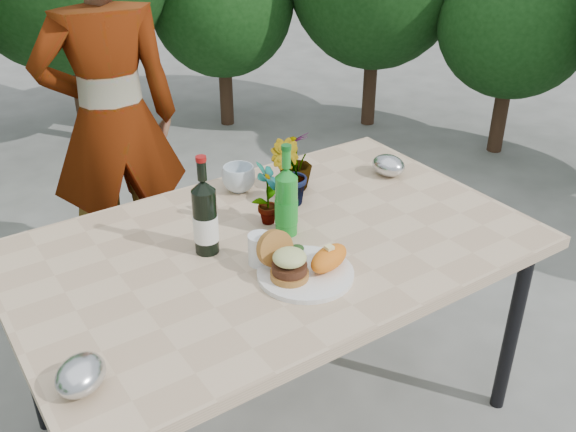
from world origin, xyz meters
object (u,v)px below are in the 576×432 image
dinner_plate (305,273)px  wine_bottle (205,218)px  patio_table (274,257)px  person (112,122)px

dinner_plate → wine_bottle: wine_bottle is taller
patio_table → person: 1.11m
dinner_plate → person: person is taller
person → patio_table: bearing=105.0°
dinner_plate → wine_bottle: 0.34m
dinner_plate → person: bearing=93.6°
dinner_plate → patio_table: bearing=83.2°
patio_table → dinner_plate: (-0.02, -0.21, 0.06)m
wine_bottle → person: bearing=88.9°
patio_table → person: size_ratio=0.98×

